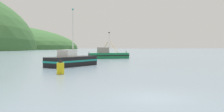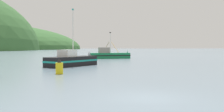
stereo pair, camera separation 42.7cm
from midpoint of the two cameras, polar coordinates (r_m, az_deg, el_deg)
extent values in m
plane|color=slate|center=(14.44, 8.23, -8.92)|extent=(600.00, 600.00, 0.00)
cube|color=#197A47|center=(58.62, -0.85, 0.06)|extent=(8.89, 2.74, 1.27)
cube|color=black|center=(58.62, -0.85, 0.12)|extent=(8.98, 2.76, 0.23)
cone|color=#197A47|center=(59.69, 2.91, 1.04)|extent=(0.21, 0.21, 0.70)
cube|color=gray|center=(58.27, -2.21, 1.28)|extent=(2.37, 1.91, 1.24)
cylinder|color=silver|center=(58.59, -0.84, 2.85)|extent=(0.12, 0.12, 4.44)
cube|color=black|center=(58.67, -0.84, 5.13)|extent=(0.36, 0.05, 0.20)
cylinder|color=#997F4C|center=(62.47, -1.73, 2.03)|extent=(0.44, 5.77, 2.26)
cylinder|color=#997F4C|center=(54.72, 0.15, 2.01)|extent=(0.44, 5.77, 2.26)
cube|color=black|center=(36.81, -9.09, -1.15)|extent=(7.62, 7.68, 1.33)
cube|color=teal|center=(36.80, -9.09, -1.05)|extent=(7.69, 7.75, 0.24)
cone|color=black|center=(39.66, -5.40, 0.57)|extent=(0.28, 0.28, 0.70)
cube|color=silver|center=(36.06, -10.11, 0.59)|extent=(2.74, 2.74, 0.96)
cylinder|color=silver|center=(36.98, -8.85, 4.89)|extent=(0.12, 0.12, 6.44)
cube|color=teal|center=(37.29, -8.88, 10.02)|extent=(0.27, 0.28, 0.20)
cylinder|color=yellow|center=(26.48, -11.64, -2.67)|extent=(0.74, 0.74, 1.13)
cone|color=black|center=(26.43, -11.65, -0.91)|extent=(0.44, 0.44, 0.50)
camera|label=1|loc=(0.21, -90.34, -0.01)|focal=41.91mm
camera|label=2|loc=(0.21, 89.66, 0.01)|focal=41.91mm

